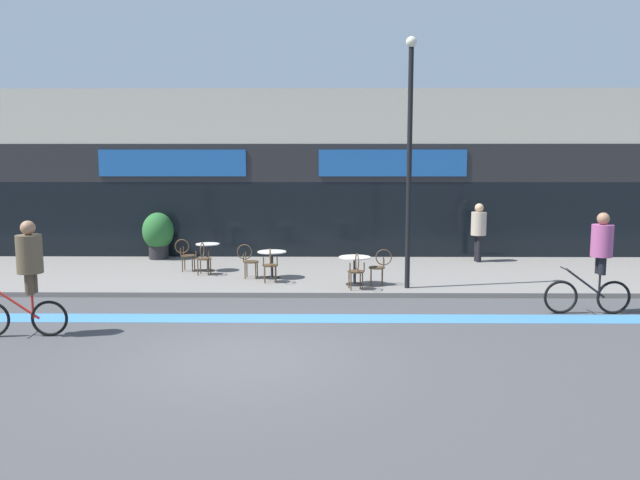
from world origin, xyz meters
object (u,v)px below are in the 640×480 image
at_px(bistro_table_1, 272,259).
at_px(cafe_chair_2_side, 380,264).
at_px(planter_pot, 158,234).
at_px(cyclist_1, 27,269).
at_px(bistro_table_2, 355,264).
at_px(cafe_chair_0_side, 186,253).
at_px(cafe_chair_0_near, 203,256).
at_px(cafe_chair_2_near, 356,269).
at_px(cafe_chair_1_side, 248,259).
at_px(pedestrian_near_end, 479,227).
at_px(bistro_table_0, 208,252).
at_px(lamp_post, 410,148).
at_px(cafe_chair_1_near, 270,263).
at_px(cyclist_0, 598,256).

xyz_separation_m(bistro_table_1, cafe_chair_2_side, (2.76, -0.87, 0.00)).
bearing_deg(planter_pot, cyclist_1, -90.95).
relative_size(cafe_chair_2_side, planter_pot, 0.62).
xyz_separation_m(bistro_table_2, cafe_chair_0_side, (-4.65, 1.91, 0.00)).
height_order(cafe_chair_0_near, cafe_chair_0_side, same).
xyz_separation_m(cafe_chair_0_near, cafe_chair_2_near, (4.04, -1.91, 0.00)).
bearing_deg(cafe_chair_0_side, cafe_chair_1_side, -28.75).
bearing_deg(cafe_chair_2_near, planter_pot, 44.35).
bearing_deg(pedestrian_near_end, bistro_table_0, -173.72).
bearing_deg(lamp_post, bistro_table_1, 160.05).
relative_size(bistro_table_1, bistro_table_2, 0.96).
bearing_deg(planter_pot, cafe_chair_0_side, -58.28).
bearing_deg(cafe_chair_1_near, cafe_chair_2_side, -102.54).
distance_m(cafe_chair_1_side, cafe_chair_2_side, 3.50).
height_order(cafe_chair_2_near, cyclist_1, cyclist_1).
distance_m(cafe_chair_1_side, pedestrian_near_end, 7.27).
distance_m(planter_pot, cyclist_0, 12.74).
relative_size(lamp_post, pedestrian_near_end, 3.33).
height_order(cafe_chair_0_side, planter_pot, planter_pot).
height_order(planter_pot, lamp_post, lamp_post).
bearing_deg(cyclist_0, cafe_chair_0_side, -23.44).
xyz_separation_m(cafe_chair_1_near, lamp_post, (3.39, -0.61, 2.87)).
height_order(bistro_table_0, cafe_chair_2_near, cafe_chair_2_near).
distance_m(cafe_chair_0_side, cafe_chair_2_side, 5.61).
distance_m(cafe_chair_1_side, cafe_chair_2_near, 3.15).
xyz_separation_m(cyclist_0, cyclist_1, (-11.08, -1.80, 0.04)).
height_order(cafe_chair_2_side, lamp_post, lamp_post).
relative_size(bistro_table_0, cyclist_1, 0.36).
bearing_deg(cafe_chair_1_near, cyclist_1, 130.67).
bearing_deg(cafe_chair_1_side, planter_pot, 137.67).
height_order(bistro_table_0, bistro_table_1, bistro_table_0).
distance_m(cafe_chair_1_side, cyclist_0, 8.41).
distance_m(cyclist_0, cyclist_1, 11.23).
distance_m(cafe_chair_0_near, cafe_chair_2_near, 4.47).
height_order(cafe_chair_0_side, cafe_chair_2_side, same).
height_order(planter_pot, pedestrian_near_end, pedestrian_near_end).
xyz_separation_m(bistro_table_1, bistro_table_2, (2.14, -0.86, -0.00)).
bearing_deg(pedestrian_near_end, cafe_chair_0_near, -169.51).
relative_size(bistro_table_0, lamp_post, 0.13).
relative_size(bistro_table_2, cafe_chair_2_side, 0.88).
height_order(cafe_chair_0_near, cafe_chair_1_near, same).
xyz_separation_m(bistro_table_2, cyclist_0, (4.95, -2.44, 0.59)).
distance_m(cafe_chair_0_side, cafe_chair_2_near, 5.31).
xyz_separation_m(bistro_table_1, lamp_post, (3.40, -1.23, 2.87)).
height_order(bistro_table_0, cafe_chair_2_side, cafe_chair_2_side).
bearing_deg(cafe_chair_1_side, bistro_table_0, 143.01).
height_order(cafe_chair_2_side, planter_pot, planter_pot).
height_order(cafe_chair_2_near, cafe_chair_2_side, same).
distance_m(bistro_table_1, cyclist_0, 7.84).
bearing_deg(cyclist_0, bistro_table_2, -25.33).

